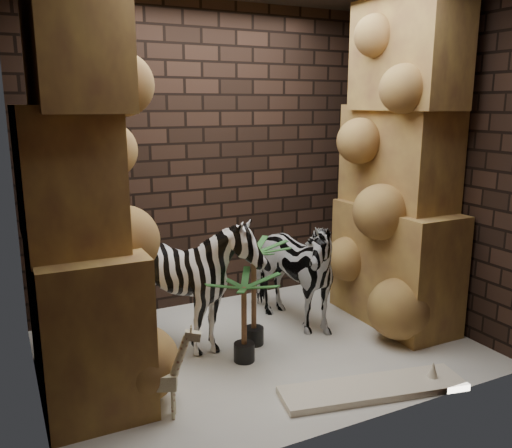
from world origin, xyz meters
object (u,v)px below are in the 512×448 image
zebra_right (288,261)px  surfboard (373,388)px  giraffe_toy (159,372)px  palm_front (254,294)px  palm_back (244,319)px  zebra_left (191,290)px

zebra_right → surfboard: bearing=-104.1°
zebra_right → giraffe_toy: size_ratio=1.91×
palm_front → surfboard: palm_front is taller
giraffe_toy → surfboard: size_ratio=0.48×
palm_back → surfboard: 1.11m
surfboard → palm_front: bearing=123.4°
giraffe_toy → palm_front: size_ratio=0.72×
palm_front → palm_back: size_ratio=1.26×
zebra_right → giraffe_toy: zebra_right is taller
surfboard → giraffe_toy: bearing=177.8°
zebra_left → giraffe_toy: size_ratio=1.80×
giraffe_toy → palm_front: bearing=57.4°
palm_front → surfboard: 1.25m
zebra_left → giraffe_toy: zebra_left is taller
giraffe_toy → surfboard: (1.47, -0.37, -0.30)m
zebra_right → palm_back: bearing=-157.5°
zebra_right → zebra_left: zebra_right is taller
giraffe_toy → palm_front: (1.04, 0.72, 0.13)m
zebra_right → palm_back: 0.86m
surfboard → zebra_right: bearing=100.7°
zebra_right → palm_back: zebra_right is taller
zebra_left → giraffe_toy: bearing=-115.7°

